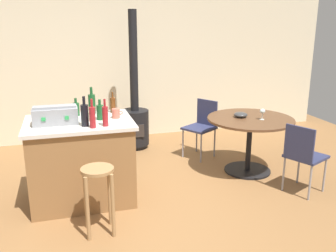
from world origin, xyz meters
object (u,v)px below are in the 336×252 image
at_px(folding_chair_far, 202,124).
at_px(toolbox, 55,115).
at_px(dining_table, 250,131).
at_px(wine_glass, 263,112).
at_px(kitchen_island, 81,161).
at_px(bottle_6, 76,109).
at_px(serving_bowl, 241,115).
at_px(wooden_stool, 98,187).
at_px(bottle_1, 105,116).
at_px(bottle_0, 92,117).
at_px(bottle_4, 85,115).
at_px(bottle_2, 113,105).
at_px(cup_0, 116,113).
at_px(bottle_3, 92,103).
at_px(bottle_5, 100,112).
at_px(wood_stove, 135,117).
at_px(cup_1, 88,116).
at_px(folding_chair_near, 303,154).

height_order(folding_chair_far, toolbox, toolbox).
xyz_separation_m(dining_table, wine_glass, (0.11, -0.11, 0.28)).
height_order(kitchen_island, dining_table, kitchen_island).
distance_m(bottle_6, wine_glass, 2.34).
height_order(bottle_6, serving_bowl, bottle_6).
distance_m(kitchen_island, dining_table, 2.23).
height_order(wooden_stool, bottle_1, bottle_1).
xyz_separation_m(bottle_0, bottle_1, (0.13, 0.03, -0.01)).
relative_size(wooden_stool, bottle_4, 2.13).
relative_size(wooden_stool, wine_glass, 4.68).
relative_size(bottle_6, wine_glass, 1.43).
bearing_deg(bottle_2, cup_0, -90.76).
xyz_separation_m(folding_chair_far, bottle_3, (-1.65, -0.67, 0.56)).
relative_size(bottle_4, bottle_5, 1.38).
relative_size(wood_stove, bottle_4, 6.86).
relative_size(wooden_stool, dining_table, 0.59).
relative_size(cup_0, wine_glass, 0.86).
relative_size(toolbox, bottle_3, 1.47).
relative_size(kitchen_island, wood_stove, 0.54).
distance_m(bottle_5, wine_glass, 2.10).
relative_size(cup_0, cup_1, 1.03).
height_order(toolbox, bottle_6, bottle_6).
height_order(bottle_3, serving_bowl, bottle_3).
xyz_separation_m(folding_chair_near, bottle_0, (-2.38, 0.23, 0.56)).
bearing_deg(bottle_3, bottle_5, -79.53).
height_order(dining_table, folding_chair_far, folding_chair_far).
bearing_deg(kitchen_island, bottle_4, -75.88).
distance_m(bottle_1, bottle_3, 0.60).
xyz_separation_m(wooden_stool, bottle_0, (0.01, 0.45, 0.58)).
distance_m(folding_chair_near, bottle_6, 2.69).
height_order(wooden_stool, wine_glass, wine_glass).
bearing_deg(cup_0, wooden_stool, -111.18).
relative_size(wood_stove, bottle_6, 10.53).
distance_m(bottle_3, cup_1, 0.35).
bearing_deg(serving_bowl, bottle_6, -178.59).
xyz_separation_m(kitchen_island, bottle_4, (0.06, -0.23, 0.59)).
height_order(folding_chair_far, bottle_1, bottle_1).
height_order(bottle_0, bottle_6, bottle_0).
distance_m(bottle_2, cup_0, 0.28).
height_order(bottle_2, bottle_6, bottle_2).
xyz_separation_m(bottle_2, wine_glass, (1.91, -0.17, -0.17)).
xyz_separation_m(toolbox, bottle_5, (0.47, 0.05, -0.01)).
bearing_deg(wood_stove, cup_0, -107.73).
height_order(wooden_stool, bottle_5, bottle_5).
bearing_deg(folding_chair_near, serving_bowl, 115.03).
height_order(bottle_2, cup_0, bottle_2).
bearing_deg(bottle_6, bottle_5, -46.89).
relative_size(folding_chair_far, bottle_6, 4.15).
distance_m(kitchen_island, bottle_1, 0.69).
relative_size(kitchen_island, bottle_0, 3.86).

